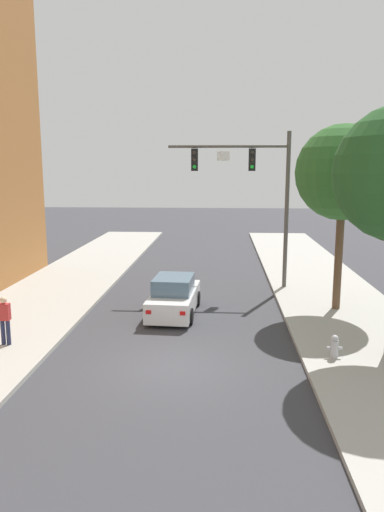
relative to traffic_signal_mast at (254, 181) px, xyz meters
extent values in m
plane|color=#38383D|center=(-2.99, -9.71, -5.30)|extent=(120.00, 120.00, 0.00)
cylinder|color=#514C47|center=(1.61, 0.01, -1.40)|extent=(0.20, 0.20, 7.50)
cylinder|color=#514C47|center=(-1.25, 0.01, 1.65)|extent=(5.71, 0.14, 0.14)
cube|color=black|center=(-0.11, 0.01, 1.02)|extent=(0.32, 0.28, 1.05)
sphere|color=#2D2823|center=(-0.11, -0.14, 1.35)|extent=(0.18, 0.18, 0.18)
sphere|color=#2D2823|center=(-0.11, -0.14, 1.02)|extent=(0.18, 0.18, 0.18)
sphere|color=green|center=(-0.11, -0.14, 0.69)|extent=(0.18, 0.18, 0.18)
cube|color=black|center=(-2.85, 0.01, 1.02)|extent=(0.32, 0.28, 1.05)
sphere|color=#2D2823|center=(-2.85, -0.14, 1.35)|extent=(0.18, 0.18, 0.18)
sphere|color=#2D2823|center=(-2.85, -0.14, 1.02)|extent=(0.18, 0.18, 0.18)
sphere|color=green|center=(-2.85, -0.14, 0.69)|extent=(0.18, 0.18, 0.18)
cube|color=white|center=(-1.48, -0.01, 1.20)|extent=(0.60, 0.03, 0.44)
cube|color=silver|center=(-3.43, -4.36, -4.74)|extent=(1.94, 4.29, 0.80)
cube|color=slate|center=(-3.44, -4.51, -4.02)|extent=(1.61, 2.08, 0.64)
cylinder|color=black|center=(-4.16, -3.02, -4.98)|extent=(0.26, 0.65, 0.64)
cylinder|color=black|center=(-2.55, -3.11, -4.98)|extent=(0.26, 0.65, 0.64)
cylinder|color=black|center=(-4.31, -5.62, -4.98)|extent=(0.26, 0.65, 0.64)
cylinder|color=black|center=(-2.70, -5.71, -4.98)|extent=(0.26, 0.65, 0.64)
cube|color=red|center=(-4.19, -6.44, -4.62)|extent=(0.20, 0.05, 0.14)
cube|color=red|center=(-2.92, -6.52, -4.62)|extent=(0.20, 0.05, 0.14)
cylinder|color=#232847|center=(-8.70, -8.65, -4.73)|extent=(0.14, 0.14, 0.85)
cylinder|color=#232847|center=(-8.52, -8.65, -4.73)|extent=(0.14, 0.14, 0.85)
cube|color=#B72D2D|center=(-8.61, -8.65, -4.02)|extent=(0.36, 0.22, 0.56)
sphere|color=beige|center=(-8.61, -8.65, -3.62)|extent=(0.22, 0.22, 0.22)
cylinder|color=#B2B2B7|center=(2.00, -9.08, -4.88)|extent=(0.24, 0.24, 0.55)
sphere|color=#B2B2B7|center=(2.00, -9.08, -4.54)|extent=(0.22, 0.22, 0.22)
cylinder|color=#B2B2B7|center=(1.82, -9.08, -4.85)|extent=(0.12, 0.09, 0.09)
cylinder|color=#B2B2B7|center=(2.18, -9.08, -4.85)|extent=(0.12, 0.09, 0.09)
cylinder|color=brown|center=(3.30, -3.66, -3.07)|extent=(0.32, 0.32, 4.18)
sphere|color=#2D6028|center=(3.30, -3.66, 0.46)|extent=(3.82, 3.82, 3.82)
camera|label=1|loc=(-1.51, -23.39, 0.60)|focal=33.70mm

